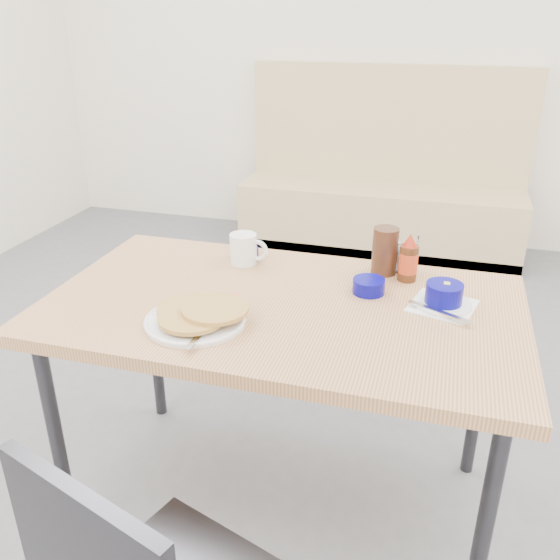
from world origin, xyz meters
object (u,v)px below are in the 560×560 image
(coffee_mug, at_px, (245,249))
(condiment_caddy, at_px, (401,258))
(butter_bowl, at_px, (369,286))
(syrup_bottle, at_px, (408,260))
(creamer_bowl, at_px, (245,254))
(booth_bench, at_px, (381,198))
(amber_tumbler, at_px, (385,251))
(grits_setting, at_px, (444,297))
(pancake_plate, at_px, (197,316))
(dining_table, at_px, (282,321))

(coffee_mug, bearing_deg, condiment_caddy, 9.75)
(butter_bowl, height_order, syrup_bottle, syrup_bottle)
(syrup_bottle, bearing_deg, creamer_bowl, 178.36)
(booth_bench, bearing_deg, amber_tumbler, -83.32)
(grits_setting, xyz_separation_m, butter_bowl, (-0.22, 0.03, -0.01))
(coffee_mug, distance_m, condiment_caddy, 0.52)
(coffee_mug, xyz_separation_m, grits_setting, (0.66, -0.15, -0.02))
(booth_bench, xyz_separation_m, syrup_bottle, (0.34, -2.27, 0.48))
(amber_tumbler, bearing_deg, grits_setting, -45.02)
(grits_setting, xyz_separation_m, syrup_bottle, (-0.12, 0.16, 0.04))
(coffee_mug, bearing_deg, pancake_plate, -88.30)
(grits_setting, distance_m, syrup_bottle, 0.20)
(creamer_bowl, bearing_deg, grits_setting, -14.71)
(dining_table, xyz_separation_m, butter_bowl, (0.24, 0.14, 0.08))
(creamer_bowl, distance_m, syrup_bottle, 0.56)
(coffee_mug, distance_m, creamer_bowl, 0.04)
(dining_table, bearing_deg, coffee_mug, 128.95)
(butter_bowl, distance_m, syrup_bottle, 0.17)
(pancake_plate, bearing_deg, grits_setting, 23.95)
(dining_table, relative_size, condiment_caddy, 11.16)
(dining_table, bearing_deg, grits_setting, 12.80)
(grits_setting, xyz_separation_m, creamer_bowl, (-0.67, 0.18, -0.01))
(butter_bowl, bearing_deg, pancake_plate, -143.02)
(condiment_caddy, xyz_separation_m, syrup_bottle, (0.03, -0.08, 0.02))
(dining_table, distance_m, condiment_caddy, 0.47)
(booth_bench, xyz_separation_m, butter_bowl, (0.24, -2.40, 0.43))
(grits_setting, distance_m, creamer_bowl, 0.69)
(grits_setting, height_order, butter_bowl, grits_setting)
(condiment_caddy, bearing_deg, booth_bench, 117.19)
(coffee_mug, xyz_separation_m, condiment_caddy, (0.52, 0.09, -0.01))
(coffee_mug, bearing_deg, grits_setting, -12.54)
(booth_bench, distance_m, syrup_bottle, 2.34)
(creamer_bowl, xyz_separation_m, butter_bowl, (0.45, -0.14, 0.00))
(booth_bench, relative_size, grits_setting, 8.42)
(dining_table, bearing_deg, condiment_caddy, 47.33)
(butter_bowl, bearing_deg, amber_tumbler, 81.30)
(dining_table, relative_size, butter_bowl, 14.20)
(booth_bench, distance_m, creamer_bowl, 2.30)
(syrup_bottle, bearing_deg, pancake_plate, -139.81)
(pancake_plate, bearing_deg, butter_bowl, 36.98)
(butter_bowl, xyz_separation_m, condiment_caddy, (0.08, 0.20, 0.02))
(condiment_caddy, bearing_deg, dining_table, -113.61)
(butter_bowl, distance_m, amber_tumbler, 0.17)
(dining_table, distance_m, butter_bowl, 0.29)
(amber_tumbler, bearing_deg, booth_bench, 96.68)
(dining_table, xyz_separation_m, condiment_caddy, (0.31, 0.34, 0.11))
(pancake_plate, bearing_deg, dining_table, 44.06)
(coffee_mug, distance_m, syrup_bottle, 0.54)
(butter_bowl, bearing_deg, coffee_mug, 165.48)
(coffee_mug, distance_m, butter_bowl, 0.46)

